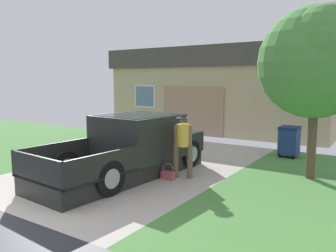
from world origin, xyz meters
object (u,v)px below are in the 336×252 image
object	(u,v)px
wheeled_trash_bin	(289,140)
house_with_garage	(228,89)
handbag	(168,174)
pickup_truck	(134,147)
person_with_hat	(183,141)
front_yard_tree	(317,59)

from	to	relation	value
wheeled_trash_bin	house_with_garage	bearing A→B (deg)	130.78
handbag	wheeled_trash_bin	distance (m)	4.84
handbag	pickup_truck	bearing A→B (deg)	-179.09
person_with_hat	house_with_garage	world-z (taller)	house_with_garage
person_with_hat	wheeled_trash_bin	world-z (taller)	person_with_hat
handbag	front_yard_tree	xyz separation A→B (m)	(3.06, 2.11, 2.92)
wheeled_trash_bin	person_with_hat	bearing A→B (deg)	-112.48
pickup_truck	handbag	xyz separation A→B (m)	(1.09, 0.02, -0.60)
person_with_hat	front_yard_tree	distance (m)	3.93
front_yard_tree	wheeled_trash_bin	distance (m)	3.60
pickup_truck	wheeled_trash_bin	distance (m)	5.37
house_with_garage	front_yard_tree	bearing A→B (deg)	-53.24
house_with_garage	front_yard_tree	xyz separation A→B (m)	(5.59, -7.48, 0.98)
front_yard_tree	wheeled_trash_bin	world-z (taller)	front_yard_tree
front_yard_tree	wheeled_trash_bin	size ratio (longest dim) A/B	4.32
pickup_truck	handbag	distance (m)	1.24
handbag	person_with_hat	bearing A→B (deg)	55.37
pickup_truck	wheeled_trash_bin	world-z (taller)	pickup_truck
pickup_truck	handbag	bearing A→B (deg)	5.40
front_yard_tree	person_with_hat	bearing A→B (deg)	-148.04
house_with_garage	handbag	bearing A→B (deg)	-75.22
pickup_truck	wheeled_trash_bin	bearing A→B (deg)	60.32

